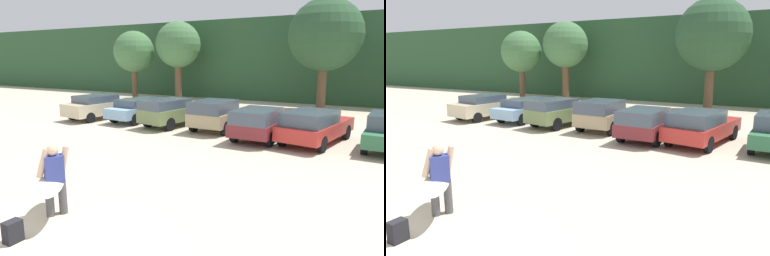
% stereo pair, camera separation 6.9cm
% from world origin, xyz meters
% --- Properties ---
extents(hillside_ridge, '(108.00, 12.00, 7.08)m').
position_xyz_m(hillside_ridge, '(0.00, 32.22, 3.54)').
color(hillside_ridge, '#284C2D').
rests_on(hillside_ridge, ground_plane).
extents(tree_ridge_back, '(3.66, 3.66, 6.09)m').
position_xyz_m(tree_ridge_back, '(-14.55, 22.30, 4.22)').
color(tree_ridge_back, brown).
rests_on(tree_ridge_back, ground_plane).
extents(tree_right, '(3.96, 3.96, 6.83)m').
position_xyz_m(tree_right, '(-10.62, 23.49, 4.79)').
color(tree_right, brown).
rests_on(tree_right, ground_plane).
extents(tree_far_left, '(4.90, 4.90, 7.67)m').
position_xyz_m(tree_far_left, '(1.71, 22.46, 5.19)').
color(tree_far_left, brown).
rests_on(tree_far_left, ground_plane).
extents(parked_car_champagne, '(2.50, 4.79, 1.46)m').
position_xyz_m(parked_car_champagne, '(-9.60, 12.70, 0.77)').
color(parked_car_champagne, beige).
rests_on(parked_car_champagne, ground_plane).
extents(parked_car_sky_blue, '(2.08, 4.73, 1.34)m').
position_xyz_m(parked_car_sky_blue, '(-6.89, 13.31, 0.74)').
color(parked_car_sky_blue, '#84ADD1').
rests_on(parked_car_sky_blue, ground_plane).
extents(parked_car_olive_green, '(2.42, 4.86, 1.52)m').
position_xyz_m(parked_car_olive_green, '(-4.31, 12.93, 0.82)').
color(parked_car_olive_green, '#6B7F4C').
rests_on(parked_car_olive_green, ground_plane).
extents(parked_car_tan, '(2.00, 4.09, 1.59)m').
position_xyz_m(parked_car_tan, '(-1.67, 12.97, 0.85)').
color(parked_car_tan, tan).
rests_on(parked_car_tan, ground_plane).
extents(parked_car_maroon, '(1.91, 4.44, 1.47)m').
position_xyz_m(parked_car_maroon, '(0.94, 11.98, 0.79)').
color(parked_car_maroon, maroon).
rests_on(parked_car_maroon, ground_plane).
extents(parked_car_red, '(2.64, 4.88, 1.49)m').
position_xyz_m(parked_car_red, '(3.20, 12.33, 0.80)').
color(parked_car_red, '#B72D28').
rests_on(parked_car_red, ground_plane).
extents(person_adult, '(0.50, 0.73, 1.71)m').
position_xyz_m(person_adult, '(-0.67, 1.97, 0.96)').
color(person_adult, '#4C4C51').
rests_on(person_adult, ground_plane).
extents(surfboard_cream, '(1.73, 1.79, 0.19)m').
position_xyz_m(surfboard_cream, '(-0.63, 1.84, 0.84)').
color(surfboard_cream, beige).
extents(backpack_dropped, '(0.24, 0.34, 0.45)m').
position_xyz_m(backpack_dropped, '(-0.39, 0.66, 0.22)').
color(backpack_dropped, black).
rests_on(backpack_dropped, ground_plane).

